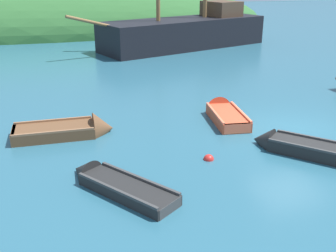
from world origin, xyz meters
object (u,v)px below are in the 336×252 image
object	(u,v)px
sailing_ship	(186,36)
rowboat_near_dock	(71,132)
rowboat_outer_right	(224,115)
rowboat_portside	(113,185)
rowboat_far	(295,148)
buoy_orange	(217,104)
buoy_red	(209,159)

from	to	relation	value
sailing_ship	rowboat_near_dock	world-z (taller)	sailing_ship
rowboat_outer_right	rowboat_portside	bearing A→B (deg)	137.53
rowboat_portside	rowboat_outer_right	bearing A→B (deg)	-84.64
rowboat_near_dock	rowboat_outer_right	bearing A→B (deg)	2.39
rowboat_near_dock	rowboat_far	bearing A→B (deg)	-25.76
rowboat_outer_right	buoy_orange	world-z (taller)	rowboat_outer_right
sailing_ship	rowboat_far	xyz separation A→B (m)	(-2.97, -18.75, -0.70)
rowboat_near_dock	buoy_orange	xyz separation A→B (m)	(6.22, 1.73, -0.13)
rowboat_near_dock	rowboat_far	world-z (taller)	rowboat_near_dock
rowboat_near_dock	rowboat_far	xyz separation A→B (m)	(6.62, -3.50, 0.01)
buoy_orange	rowboat_near_dock	bearing A→B (deg)	-164.44
buoy_orange	buoy_red	distance (m)	5.52
rowboat_outer_right	rowboat_far	bearing A→B (deg)	-158.30
rowboat_far	rowboat_outer_right	distance (m)	3.63
rowboat_portside	buoy_orange	world-z (taller)	rowboat_portside
rowboat_far	buoy_orange	xyz separation A→B (m)	(-0.40, 5.23, -0.13)
sailing_ship	rowboat_near_dock	xyz separation A→B (m)	(-9.59, -15.25, -0.71)
rowboat_portside	rowboat_far	xyz separation A→B (m)	(5.88, 0.59, 0.05)
rowboat_near_dock	buoy_red	size ratio (longest dim) A/B	10.75
rowboat_far	rowboat_portside	bearing A→B (deg)	54.97
buoy_red	rowboat_outer_right	bearing A→B (deg)	58.64
sailing_ship	buoy_orange	distance (m)	13.96
sailing_ship	rowboat_far	distance (m)	18.99
rowboat_portside	buoy_orange	bearing A→B (deg)	-77.19
rowboat_near_dock	buoy_orange	world-z (taller)	rowboat_near_dock
sailing_ship	rowboat_portside	size ratio (longest dim) A/B	4.52
sailing_ship	rowboat_far	bearing A→B (deg)	63.42
rowboat_near_dock	buoy_red	world-z (taller)	rowboat_near_dock
sailing_ship	rowboat_outer_right	bearing A→B (deg)	58.36
sailing_ship	rowboat_outer_right	size ratio (longest dim) A/B	4.82
rowboat_far	buoy_orange	size ratio (longest dim) A/B	7.63
rowboat_outer_right	buoy_red	world-z (taller)	rowboat_outer_right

